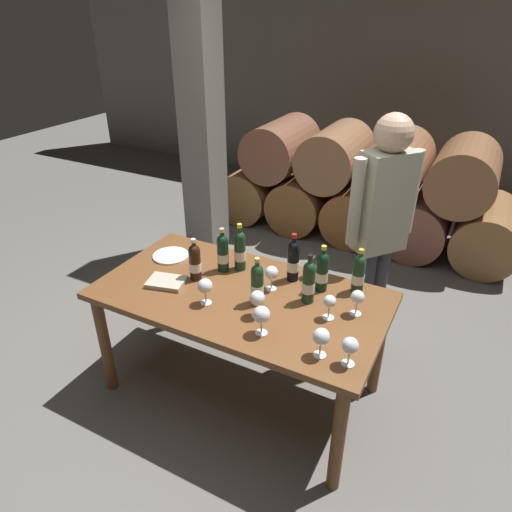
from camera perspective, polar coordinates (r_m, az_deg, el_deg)
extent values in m
plane|color=#66635E|center=(3.18, -1.74, -16.09)|extent=(14.00, 14.00, 0.00)
cube|color=slate|center=(6.30, 18.33, 20.03)|extent=(10.00, 0.24, 2.80)
cylinder|color=olive|center=(5.48, 0.00, 8.29)|extent=(0.60, 0.90, 0.60)
cylinder|color=brown|center=(5.24, 6.16, 7.10)|extent=(0.60, 0.90, 0.60)
cylinder|color=brown|center=(5.07, 12.79, 5.72)|extent=(0.60, 0.90, 0.60)
cylinder|color=brown|center=(4.96, 19.76, 4.18)|extent=(0.60, 0.90, 0.60)
cylinder|color=brown|center=(4.94, 26.87, 2.54)|extent=(0.60, 0.90, 0.60)
cylinder|color=brown|center=(5.18, 3.18, 13.34)|extent=(0.60, 0.90, 0.60)
cylinder|color=#8C5F3F|center=(4.96, 9.94, 12.24)|extent=(0.60, 0.90, 0.60)
cylinder|color=brown|center=(4.82, 17.15, 10.88)|extent=(0.60, 0.90, 0.60)
cylinder|color=brown|center=(4.75, 24.60, 9.28)|extent=(0.60, 0.90, 0.60)
cube|color=slate|center=(4.39, -6.82, 16.41)|extent=(0.32, 0.32, 2.60)
cube|color=brown|center=(2.70, -1.98, -4.98)|extent=(1.70, 0.90, 0.04)
cylinder|color=brown|center=(3.09, -18.32, -10.44)|extent=(0.07, 0.07, 0.72)
cylinder|color=brown|center=(2.47, 10.21, -21.59)|extent=(0.07, 0.07, 0.72)
cylinder|color=brown|center=(3.55, -9.65, -3.61)|extent=(0.07, 0.07, 0.72)
cylinder|color=brown|center=(3.02, 15.04, -10.92)|extent=(0.07, 0.07, 0.72)
cylinder|color=black|center=(2.87, -4.15, 0.00)|extent=(0.07, 0.07, 0.21)
sphere|color=black|center=(2.82, -4.23, 1.94)|extent=(0.07, 0.07, 0.07)
cylinder|color=black|center=(2.80, -4.25, 2.42)|extent=(0.03, 0.03, 0.06)
cylinder|color=tan|center=(2.78, -4.28, 3.23)|extent=(0.03, 0.03, 0.02)
cylinder|color=silver|center=(2.87, -4.14, -0.18)|extent=(0.07, 0.07, 0.06)
cylinder|color=#19381E|center=(2.55, 0.15, -3.96)|extent=(0.07, 0.07, 0.20)
sphere|color=#19381E|center=(2.50, 0.15, -1.89)|extent=(0.07, 0.07, 0.07)
cylinder|color=#19381E|center=(2.48, 0.15, -1.38)|extent=(0.03, 0.03, 0.06)
cylinder|color=tan|center=(2.46, 0.16, -0.51)|extent=(0.03, 0.03, 0.02)
cylinder|color=silver|center=(2.56, 0.15, -4.15)|extent=(0.07, 0.07, 0.06)
cylinder|color=#19381E|center=(2.58, 6.55, -3.66)|extent=(0.07, 0.07, 0.21)
sphere|color=#19381E|center=(2.52, 6.69, -1.53)|extent=(0.07, 0.07, 0.07)
cylinder|color=#19381E|center=(2.51, 6.73, -1.00)|extent=(0.03, 0.03, 0.07)
cylinder|color=black|center=(2.49, 6.79, -0.10)|extent=(0.03, 0.03, 0.02)
cylinder|color=silver|center=(2.59, 6.54, -3.85)|extent=(0.07, 0.07, 0.06)
cylinder|color=black|center=(2.69, 8.21, -2.33)|extent=(0.07, 0.07, 0.21)
sphere|color=black|center=(2.64, 8.37, -0.32)|extent=(0.07, 0.07, 0.07)
cylinder|color=black|center=(2.63, 8.41, 0.18)|extent=(0.03, 0.03, 0.06)
cylinder|color=gold|center=(2.61, 8.48, 1.03)|extent=(0.03, 0.03, 0.02)
cylinder|color=silver|center=(2.70, 8.19, -2.52)|extent=(0.07, 0.07, 0.06)
cylinder|color=black|center=(2.80, -7.59, -1.15)|extent=(0.07, 0.07, 0.19)
sphere|color=black|center=(2.75, -7.73, 0.70)|extent=(0.07, 0.07, 0.07)
cylinder|color=black|center=(2.74, -7.76, 1.14)|extent=(0.03, 0.03, 0.06)
cylinder|color=silver|center=(2.72, -7.82, 1.91)|extent=(0.03, 0.03, 0.02)
cylinder|color=silver|center=(2.80, -7.58, -1.32)|extent=(0.07, 0.07, 0.06)
cylinder|color=#19381E|center=(2.87, -2.01, 0.31)|extent=(0.07, 0.07, 0.22)
sphere|color=#19381E|center=(2.82, -2.05, 2.38)|extent=(0.07, 0.07, 0.07)
cylinder|color=#19381E|center=(2.81, -2.07, 2.91)|extent=(0.03, 0.03, 0.07)
cylinder|color=gold|center=(2.79, -2.08, 3.78)|extent=(0.03, 0.03, 0.03)
cylinder|color=silver|center=(2.88, -2.01, 0.12)|extent=(0.07, 0.07, 0.07)
cylinder|color=black|center=(2.77, 4.64, -1.01)|extent=(0.07, 0.07, 0.22)
sphere|color=black|center=(2.71, 4.74, 1.09)|extent=(0.07, 0.07, 0.07)
cylinder|color=black|center=(2.70, 4.76, 1.62)|extent=(0.03, 0.03, 0.07)
cylinder|color=#B21E23|center=(2.68, 4.80, 2.50)|extent=(0.03, 0.03, 0.02)
cylinder|color=silver|center=(2.78, 4.63, -1.20)|extent=(0.07, 0.07, 0.07)
cylinder|color=#19381E|center=(2.72, 12.62, -2.58)|extent=(0.07, 0.07, 0.20)
sphere|color=#19381E|center=(2.67, 12.86, -0.66)|extent=(0.07, 0.07, 0.07)
cylinder|color=#19381E|center=(2.65, 12.92, -0.19)|extent=(0.03, 0.03, 0.06)
cylinder|color=gold|center=(2.63, 13.02, 0.61)|extent=(0.03, 0.03, 0.02)
cylinder|color=silver|center=(2.72, 12.60, -2.75)|extent=(0.07, 0.07, 0.06)
cylinder|color=white|center=(2.62, -6.24, -5.82)|extent=(0.06, 0.06, 0.00)
cylinder|color=white|center=(2.60, -6.29, -5.09)|extent=(0.01, 0.01, 0.07)
sphere|color=white|center=(2.56, -6.38, -3.73)|extent=(0.09, 0.09, 0.09)
cylinder|color=white|center=(2.51, 0.16, -7.40)|extent=(0.06, 0.06, 0.00)
cylinder|color=white|center=(2.48, 0.16, -6.66)|extent=(0.01, 0.01, 0.07)
sphere|color=white|center=(2.44, 0.16, -5.27)|extent=(0.08, 0.08, 0.08)
cylinder|color=white|center=(2.58, 12.29, -7.03)|extent=(0.06, 0.06, 0.00)
cylinder|color=white|center=(2.56, 12.38, -6.30)|extent=(0.01, 0.01, 0.07)
sphere|color=white|center=(2.52, 12.55, -5.01)|extent=(0.08, 0.08, 0.08)
cylinder|color=white|center=(2.39, 0.67, -9.55)|extent=(0.06, 0.06, 0.00)
cylinder|color=white|center=(2.36, 0.68, -8.79)|extent=(0.01, 0.01, 0.07)
sphere|color=white|center=(2.32, 0.69, -7.32)|extent=(0.09, 0.09, 0.09)
cylinder|color=white|center=(2.52, 8.99, -7.59)|extent=(0.06, 0.06, 0.00)
cylinder|color=white|center=(2.50, 9.06, -6.85)|extent=(0.01, 0.01, 0.07)
sphere|color=white|center=(2.46, 9.18, -5.60)|extent=(0.07, 0.07, 0.07)
cylinder|color=white|center=(2.28, 7.94, -12.12)|extent=(0.06, 0.06, 0.00)
cylinder|color=white|center=(2.26, 8.01, -11.35)|extent=(0.01, 0.01, 0.07)
sphere|color=white|center=(2.21, 8.14, -9.91)|extent=(0.08, 0.08, 0.08)
cylinder|color=white|center=(2.73, 1.90, -4.09)|extent=(0.06, 0.06, 0.00)
cylinder|color=white|center=(2.70, 1.92, -3.38)|extent=(0.01, 0.01, 0.07)
sphere|color=white|center=(2.67, 1.94, -2.08)|extent=(0.08, 0.08, 0.08)
cylinder|color=white|center=(2.26, 11.38, -13.03)|extent=(0.06, 0.06, 0.00)
cylinder|color=white|center=(2.23, 11.48, -12.27)|extent=(0.01, 0.01, 0.07)
sphere|color=white|center=(2.18, 11.66, -10.86)|extent=(0.08, 0.08, 0.08)
cube|color=#B2A893|center=(2.82, -11.12, -3.20)|extent=(0.25, 0.21, 0.03)
cylinder|color=white|center=(3.11, -10.58, 0.04)|extent=(0.24, 0.24, 0.01)
cylinder|color=#383842|center=(3.32, 14.70, -5.35)|extent=(0.11, 0.11, 0.85)
cylinder|color=#383842|center=(3.26, 13.15, -5.83)|extent=(0.11, 0.11, 0.85)
cube|color=#B2B29E|center=(2.94, 15.66, 6.48)|extent=(0.34, 0.36, 0.64)
cylinder|color=#B2B29E|center=(3.06, 18.87, 7.53)|extent=(0.08, 0.08, 0.54)
cylinder|color=#B2B29E|center=(2.81, 12.34, 6.53)|extent=(0.08, 0.08, 0.54)
sphere|color=tan|center=(2.81, 16.83, 14.47)|extent=(0.23, 0.23, 0.23)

